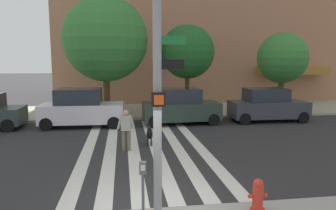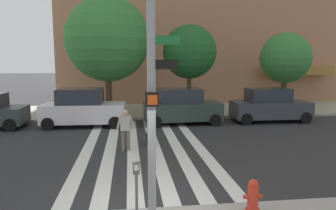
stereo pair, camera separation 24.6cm
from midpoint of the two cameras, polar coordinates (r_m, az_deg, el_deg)
The scene contains 14 objects.
ground_plane at distance 13.26m, azimuth -4.72°, elevation -7.46°, with size 160.00×160.00×0.00m, color #2B2B2D.
sidewalk_far at distance 21.91m, azimuth -5.70°, elevation -1.10°, with size 80.00×6.00×0.15m, color #9C9D8A.
crosswalk_stripes at distance 13.27m, azimuth -3.86°, elevation -7.43°, with size 4.95×11.12×0.01m.
traffic_light_pole at distance 6.55m, azimuth -1.88°, elevation 7.90°, with size 0.74×0.46×5.80m.
fire_hydrant at distance 7.65m, azimuth 15.96°, elevation -15.49°, with size 0.44×0.32×0.76m.
parking_meter_curbside at distance 6.67m, azimuth -4.62°, elevation -14.04°, with size 0.14×0.11×1.36m.
parked_car_behind_first at distance 17.64m, azimuth -14.63°, elevation -0.59°, with size 4.41×2.11×2.04m.
parked_car_third_in_line at distance 17.74m, azimuth 2.86°, elevation -0.34°, with size 4.29×2.09×1.99m.
parked_car_fourth_in_line at distance 19.32m, azimuth 18.16°, elevation -0.15°, with size 4.43×1.96×1.94m.
street_tree_nearest at distance 19.78m, azimuth -10.49°, elevation 11.54°, with size 5.10×5.10×7.21m.
street_tree_middle at distance 20.24m, azimuth 4.24°, elevation 9.48°, with size 3.39×3.39×5.62m.
street_tree_further at distance 22.35m, azimuth 20.67°, elevation 7.88°, with size 3.32×3.32×5.21m.
pedestrian_dog_walker at distance 12.53m, azimuth -7.11°, elevation -4.06°, with size 0.71×0.27×1.64m.
dog_on_leash at distance 13.48m, azimuth -2.85°, elevation -5.24°, with size 0.31×1.01×0.65m.
Camera 2 is at (-0.38, -6.93, 3.53)m, focal length 33.85 mm.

